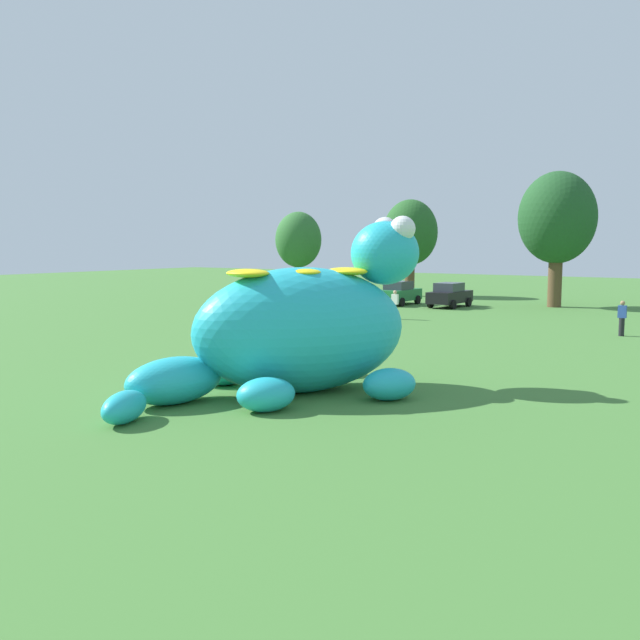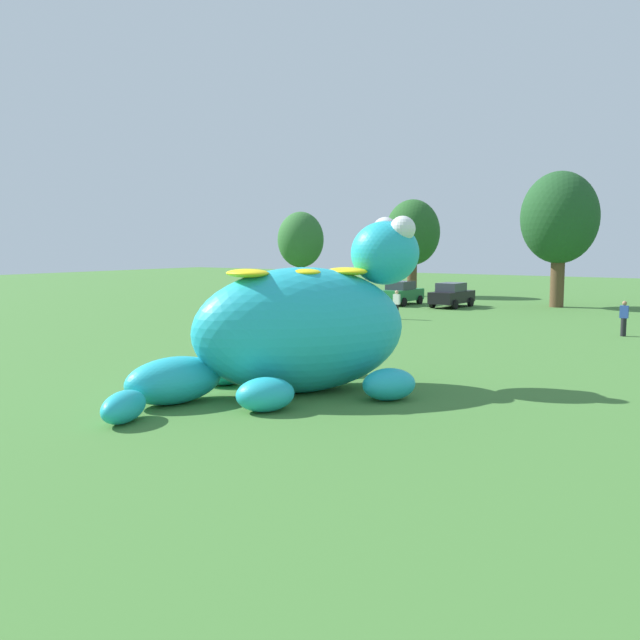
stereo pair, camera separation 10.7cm
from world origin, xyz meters
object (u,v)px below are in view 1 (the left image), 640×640
giant_inflatable_creature (301,328)px  spectator_near_inflatable (395,305)px  car_green (399,293)px  car_white (349,291)px  spectator_mid_field (334,317)px  car_black (450,295)px  spectator_by_cars (622,318)px

giant_inflatable_creature → spectator_near_inflatable: (-7.08, 19.65, -1.08)m
spectator_near_inflatable → car_green: bearing=115.7°
car_green → car_white: bearing=-176.6°
car_green → spectator_mid_field: (5.02, -16.75, -0.01)m
spectator_mid_field → spectator_near_inflatable: bearing=95.3°
car_black → spectator_by_cars: (13.06, -9.76, -0.01)m
car_white → spectator_near_inflatable: (8.38, -8.67, -0.01)m
spectator_mid_field → car_green: bearing=106.7°
giant_inflatable_creature → spectator_mid_field: bearing=118.3°
car_green → spectator_by_cars: 19.44m
car_black → spectator_by_cars: car_black is taller
giant_inflatable_creature → spectator_mid_field: 13.46m
car_black → spectator_by_cars: bearing=-36.8°
car_white → spectator_near_inflatable: size_ratio=2.42×
car_white → spectator_mid_field: (9.10, -16.50, -0.01)m
giant_inflatable_creature → car_black: 29.74m
giant_inflatable_creature → spectator_mid_field: (-6.36, 11.82, -1.08)m
giant_inflatable_creature → car_green: giant_inflatable_creature is taller
spectator_near_inflatable → spectator_mid_field: (0.73, -7.83, 0.00)m
spectator_near_inflatable → car_white: bearing=134.0°
car_white → spectator_mid_field: bearing=-61.1°
spectator_near_inflatable → spectator_by_cars: (12.62, -0.66, 0.00)m
car_green → spectator_mid_field: bearing=-73.3°
car_green → spectator_near_inflatable: car_green is taller
spectator_near_inflatable → car_black: bearing=92.7°
spectator_by_cars → car_green: bearing=150.5°
spectator_near_inflatable → spectator_by_cars: 12.64m
car_green → car_black: same height
giant_inflatable_creature → spectator_mid_field: size_ratio=5.99×
spectator_mid_field → spectator_by_cars: (11.90, 7.18, 0.00)m
spectator_near_inflatable → spectator_mid_field: 7.87m
spectator_by_cars → car_white: bearing=156.1°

